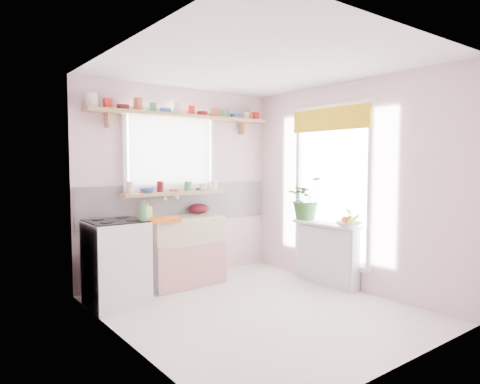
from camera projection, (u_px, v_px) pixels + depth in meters
room at (254, 175)px, 5.43m from camera, size 3.20×3.20×3.20m
sink_unit at (182, 250)px, 5.35m from camera, size 0.95×0.65×1.11m
cooker at (116, 262)px, 4.58m from camera, size 0.58×0.58×0.93m
radiator_ledge at (327, 253)px, 5.36m from camera, size 0.22×0.95×0.78m
windowsill at (175, 193)px, 5.45m from camera, size 1.40×0.22×0.04m
pine_shelf at (184, 116)px, 5.46m from camera, size 2.52×0.24×0.04m
shelf_crockery at (184, 110)px, 5.46m from camera, size 2.47×0.11×0.12m
sill_crockery at (173, 187)px, 5.43m from camera, size 1.35×0.11×0.12m
dish_tray at (162, 220)px, 4.94m from camera, size 0.39×0.30×0.04m
colander at (199, 208)px, 5.71m from camera, size 0.38×0.38×0.13m
jade_plant at (306, 198)px, 5.65m from camera, size 0.52×0.46×0.56m
fruit_bowl at (349, 224)px, 4.97m from camera, size 0.33×0.33×0.07m
herb_pot at (349, 217)px, 4.96m from camera, size 0.14×0.11×0.23m
soap_bottle_sink at (147, 209)px, 5.25m from camera, size 0.12×0.12×0.21m
sill_cup at (203, 187)px, 5.64m from camera, size 0.15×0.15×0.09m
sill_bowl at (147, 191)px, 5.16m from camera, size 0.23×0.23×0.06m
shelf_vase at (248, 114)px, 6.17m from camera, size 0.18×0.18×0.16m
cooker_bottle at (143, 210)px, 4.50m from camera, size 0.09×0.09×0.22m
fruit at (349, 219)px, 4.97m from camera, size 0.20×0.14×0.10m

